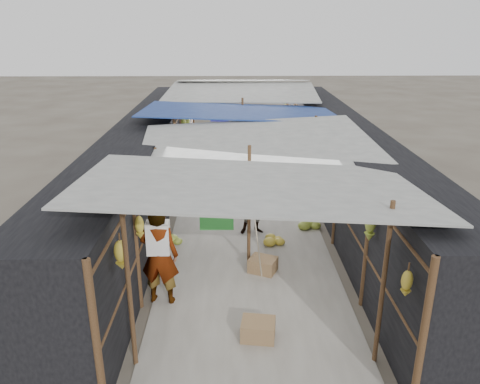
{
  "coord_description": "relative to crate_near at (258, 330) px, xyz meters",
  "views": [
    {
      "loc": [
        -0.33,
        -5.74,
        4.83
      ],
      "look_at": [
        -0.16,
        4.08,
        1.25
      ],
      "focal_mm": 35.0,
      "sensor_mm": 36.0,
      "label": 1
    }
  ],
  "objects": [
    {
      "name": "ground",
      "position": [
        -0.07,
        -0.56,
        -0.16
      ],
      "size": [
        80.0,
        80.0,
        0.0
      ],
      "primitive_type": "plane",
      "color": "#6B6356",
      "rests_on": "ground"
    },
    {
      "name": "aisle_slab",
      "position": [
        -0.07,
        5.94,
        -0.15
      ],
      "size": [
        3.6,
        16.0,
        0.02
      ],
      "primitive_type": "cube",
      "color": "#9E998E",
      "rests_on": "ground"
    },
    {
      "name": "stall_left",
      "position": [
        -2.77,
        5.94,
        0.99
      ],
      "size": [
        1.4,
        15.0,
        2.3
      ],
      "primitive_type": "cube",
      "color": "black",
      "rests_on": "ground"
    },
    {
      "name": "stall_right",
      "position": [
        2.63,
        5.94,
        0.99
      ],
      "size": [
        1.4,
        15.0,
        2.3
      ],
      "primitive_type": "cube",
      "color": "black",
      "rests_on": "ground"
    },
    {
      "name": "crate_near",
      "position": [
        0.0,
        0.0,
        0.0
      ],
      "size": [
        0.59,
        0.5,
        0.32
      ],
      "primitive_type": "cube",
      "rotation": [
        0.0,
        0.0,
        -0.14
      ],
      "color": "#92724A",
      "rests_on": "ground"
    },
    {
      "name": "crate_mid",
      "position": [
        0.21,
        2.14,
        -0.0
      ],
      "size": [
        0.65,
        0.6,
        0.32
      ],
      "primitive_type": "cube",
      "rotation": [
        0.0,
        0.0,
        -0.42
      ],
      "color": "#92724A",
      "rests_on": "ground"
    },
    {
      "name": "crate_back",
      "position": [
        -0.25,
        6.04,
        -0.02
      ],
      "size": [
        0.54,
        0.49,
        0.29
      ],
      "primitive_type": "cube",
      "rotation": [
        0.0,
        0.0,
        0.3
      ],
      "color": "#92724A",
      "rests_on": "ground"
    },
    {
      "name": "black_basin",
      "position": [
        1.63,
        10.79,
        -0.07
      ],
      "size": [
        0.6,
        0.6,
        0.18
      ],
      "primitive_type": "cylinder",
      "color": "black",
      "rests_on": "ground"
    },
    {
      "name": "vendor_elderly",
      "position": [
        -1.7,
        1.11,
        0.78
      ],
      "size": [
        0.75,
        0.55,
        1.89
      ],
      "primitive_type": "imported",
      "rotation": [
        0.0,
        0.0,
        2.99
      ],
      "color": "white",
      "rests_on": "ground"
    },
    {
      "name": "shopper_blue",
      "position": [
        0.14,
        4.03,
        0.57
      ],
      "size": [
        0.76,
        0.62,
        1.46
      ],
      "primitive_type": "imported",
      "rotation": [
        0.0,
        0.0,
        0.1
      ],
      "color": "#214EA5",
      "rests_on": "ground"
    },
    {
      "name": "vendor_seated",
      "position": [
        1.35,
        6.86,
        0.28
      ],
      "size": [
        0.39,
        0.61,
        0.89
      ],
      "primitive_type": "imported",
      "rotation": [
        0.0,
        0.0,
        -1.46
      ],
      "color": "#45403B",
      "rests_on": "ground"
    },
    {
      "name": "market_canopy",
      "position": [
        -0.04,
        6.28,
        2.25
      ],
      "size": [
        5.62,
        15.2,
        2.77
      ],
      "color": "brown",
      "rests_on": "ground"
    },
    {
      "name": "hanging_bananas",
      "position": [
        -0.15,
        6.29,
        1.51
      ],
      "size": [
        3.96,
        14.34,
        0.84
      ],
      "color": "gold",
      "rests_on": "ground"
    },
    {
      "name": "floor_bananas",
      "position": [
        0.22,
        6.03,
        -0.0
      ],
      "size": [
        3.91,
        7.3,
        0.36
      ],
      "color": "olive",
      "rests_on": "ground"
    }
  ]
}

